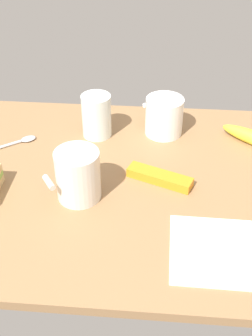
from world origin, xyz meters
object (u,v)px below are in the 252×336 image
object	(u,v)px
glass_of_milk	(97,118)
snack_bar	(160,177)
paper_napkin	(216,251)
coffee_mug_milky	(78,175)
spoon	(19,142)
coffee_mug_black	(164,116)

from	to	relation	value
glass_of_milk	snack_bar	bearing A→B (deg)	132.33
glass_of_milk	paper_napkin	world-z (taller)	glass_of_milk
glass_of_milk	coffee_mug_milky	bearing A→B (deg)	88.87
coffee_mug_milky	paper_napkin	xyz separation A→B (cm)	(-26.26, 12.73, -5.23)
spoon	snack_bar	size ratio (longest dim) A/B	0.77
glass_of_milk	paper_napkin	size ratio (longest dim) A/B	0.65
snack_bar	coffee_mug_black	bearing A→B (deg)	-69.95
coffee_mug_black	paper_napkin	xyz separation A→B (cm)	(-9.77, 38.11, -4.60)
snack_bar	glass_of_milk	bearing A→B (deg)	-26.14
coffee_mug_black	snack_bar	xyz separation A→B (cm)	(0.50, 19.28, -3.75)
glass_of_milk	snack_bar	size ratio (longest dim) A/B	0.75
coffee_mug_black	paper_napkin	size ratio (longest dim) A/B	0.70
snack_bar	paper_napkin	bearing A→B (deg)	140.12
coffee_mug_black	coffee_mug_milky	distance (cm)	30.28
glass_of_milk	spoon	xyz separation A→B (cm)	(18.03, 5.32, -4.35)
coffee_mug_milky	paper_napkin	size ratio (longest dim) A/B	0.68
coffee_mug_milky	snack_bar	world-z (taller)	coffee_mug_milky
paper_napkin	coffee_mug_black	bearing A→B (deg)	-75.63
coffee_mug_milky	spoon	size ratio (longest dim) A/B	1.02
coffee_mug_milky	spoon	bearing A→B (deg)	-45.43
coffee_mug_milky	snack_bar	distance (cm)	17.67
spoon	paper_napkin	world-z (taller)	spoon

